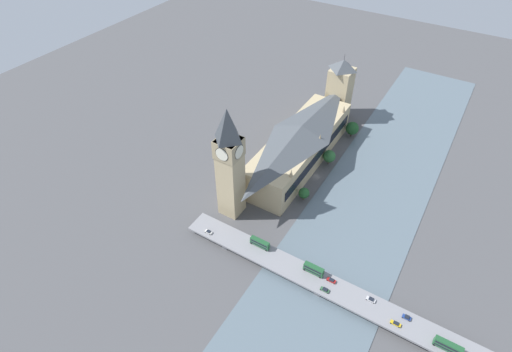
# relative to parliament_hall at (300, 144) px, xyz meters

# --- Properties ---
(ground_plane) EXTENTS (600.00, 600.00, 0.00)m
(ground_plane) POSITION_rel_parliament_hall_xyz_m (-16.81, 8.00, -14.06)
(ground_plane) COLOR #4C4C4F
(river_water) EXTENTS (60.50, 360.00, 0.30)m
(river_water) POSITION_rel_parliament_hall_xyz_m (-53.06, 8.00, -13.91)
(river_water) COLOR slate
(river_water) RESTS_ON ground_plane
(parliament_hall) EXTENTS (28.08, 100.85, 28.33)m
(parliament_hall) POSITION_rel_parliament_hall_xyz_m (0.00, 0.00, 0.00)
(parliament_hall) COLOR tan
(parliament_hall) RESTS_ON ground_plane
(clock_tower) EXTENTS (12.85, 12.85, 68.91)m
(clock_tower) POSITION_rel_parliament_hall_xyz_m (12.76, 60.25, 22.44)
(clock_tower) COLOR tan
(clock_tower) RESTS_ON ground_plane
(victoria_tower) EXTENTS (15.67, 15.67, 50.35)m
(victoria_tower) POSITION_rel_parliament_hall_xyz_m (0.05, -62.26, 9.11)
(victoria_tower) COLOR tan
(victoria_tower) RESTS_ON ground_plane
(road_bridge) EXTENTS (153.00, 13.11, 4.32)m
(road_bridge) POSITION_rel_parliament_hall_xyz_m (-53.06, 80.63, -10.60)
(road_bridge) COLOR slate
(road_bridge) RESTS_ON ground_plane
(double_decker_bus_lead) EXTENTS (11.60, 2.64, 4.85)m
(double_decker_bus_lead) POSITION_rel_parliament_hall_xyz_m (-110.82, 83.21, -7.08)
(double_decker_bus_lead) COLOR #235B33
(double_decker_bus_lead) RESTS_ON road_bridge
(double_decker_bus_mid) EXTENTS (10.80, 2.55, 4.64)m
(double_decker_bus_mid) POSITION_rel_parliament_hall_xyz_m (-16.20, 77.44, -7.19)
(double_decker_bus_mid) COLOR #235B33
(double_decker_bus_mid) RESTS_ON road_bridge
(double_decker_bus_rear) EXTENTS (10.23, 2.65, 4.92)m
(double_decker_bus_rear) POSITION_rel_parliament_hall_xyz_m (-46.87, 77.81, -7.04)
(double_decker_bus_rear) COLOR #235B33
(double_decker_bus_rear) RESTS_ON road_bridge
(car_northbound_lead) EXTENTS (4.60, 1.74, 1.29)m
(car_northbound_lead) POSITION_rel_parliament_hall_xyz_m (-89.28, 83.45, -9.09)
(car_northbound_lead) COLOR gold
(car_northbound_lead) RESTS_ON road_bridge
(car_northbound_mid) EXTENTS (4.32, 1.89, 1.39)m
(car_northbound_mid) POSITION_rel_parliament_hall_xyz_m (-76.05, 77.74, -9.07)
(car_northbound_mid) COLOR silver
(car_northbound_mid) RESTS_ON road_bridge
(car_northbound_tail) EXTENTS (4.45, 1.82, 1.38)m
(car_northbound_tail) POSITION_rel_parliament_hall_xyz_m (-56.37, 77.77, -9.06)
(car_northbound_tail) COLOR maroon
(car_northbound_tail) RESTS_ON road_bridge
(car_southbound_lead) EXTENTS (4.32, 1.89, 1.37)m
(car_southbound_lead) POSITION_rel_parliament_hall_xyz_m (-55.82, 84.10, -9.08)
(car_southbound_lead) COLOR #2D5638
(car_southbound_lead) RESTS_ON road_bridge
(car_southbound_mid) EXTENTS (4.07, 1.86, 1.40)m
(car_southbound_mid) POSITION_rel_parliament_hall_xyz_m (11.87, 84.08, -9.04)
(car_southbound_mid) COLOR silver
(car_southbound_mid) RESTS_ON road_bridge
(car_southbound_tail) EXTENTS (3.80, 1.93, 1.47)m
(car_southbound_tail) POSITION_rel_parliament_hall_xyz_m (-92.60, 78.06, -9.03)
(car_southbound_tail) COLOR navy
(car_southbound_tail) RESTS_ON road_bridge
(tree_embankment_near) EXTENTS (6.56, 6.56, 8.58)m
(tree_embankment_near) POSITION_rel_parliament_hall_xyz_m (-18.69, 30.91, -8.78)
(tree_embankment_near) COLOR brown
(tree_embankment_near) RESTS_ON ground_plane
(tree_embankment_mid) EXTENTS (8.17, 8.17, 10.51)m
(tree_embankment_mid) POSITION_rel_parliament_hall_xyz_m (-17.98, -7.45, -7.65)
(tree_embankment_mid) COLOR brown
(tree_embankment_mid) RESTS_ON ground_plane
(tree_embankment_far) EXTENTS (9.22, 9.22, 11.46)m
(tree_embankment_far) POSITION_rel_parliament_hall_xyz_m (-19.39, -44.45, -7.22)
(tree_embankment_far) COLOR brown
(tree_embankment_far) RESTS_ON ground_plane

